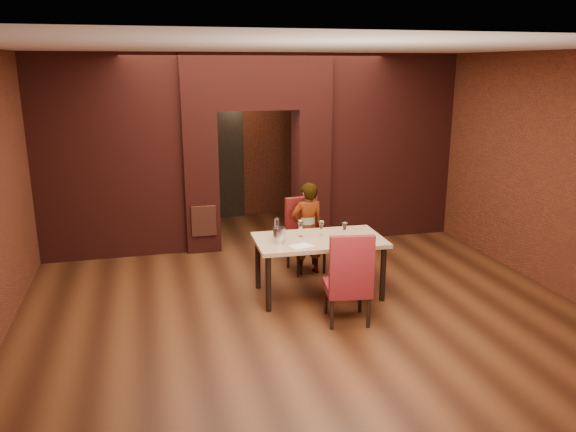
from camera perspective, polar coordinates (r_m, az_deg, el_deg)
The scene contains 25 objects.
floor at distance 7.96m, azimuth -0.16°, elevation -7.07°, with size 8.00×8.00×0.00m, color #4B2612.
ceiling at distance 7.38m, azimuth -0.18°, elevation 16.61°, with size 7.00×8.00×0.04m, color silver.
wall_back at distance 11.38m, azimuth -5.23°, elevation 7.94°, with size 7.00×0.04×3.20m, color maroon.
wall_front at distance 3.90m, azimuth 14.69°, elevation -6.52°, with size 7.00×0.04×3.20m, color maroon.
wall_left at distance 7.47m, azimuth -27.19°, elevation 2.57°, with size 0.04×8.00×3.20m, color maroon.
wall_right at distance 9.03m, azimuth 21.98°, elevation 5.04°, with size 0.04×8.00×3.20m, color maroon.
pillar_left at distance 9.37m, azimuth -8.88°, elevation 3.50°, with size 0.55×0.55×2.30m, color maroon.
pillar_right at distance 9.74m, azimuth 2.33°, elevation 4.10°, with size 0.55×0.55×2.30m, color maroon.
lintel at distance 9.33m, azimuth -3.32°, elevation 13.50°, with size 2.45×0.55×0.90m, color maroon.
wing_wall_left at distance 9.27m, azimuth -17.75°, elevation 5.66°, with size 2.27×0.35×3.20m, color maroon.
wing_wall_right at distance 10.16m, azimuth 10.06°, elevation 6.91°, with size 2.27×0.35×3.20m, color maroon.
vent_panel at distance 9.23m, azimuth -8.54°, elevation -0.51°, with size 0.40×0.03×0.50m, color #A4492F.
rear_door at distance 11.35m, azimuth -7.12°, elevation 5.05°, with size 0.90×0.08×2.10m, color black.
rear_door_frame at distance 11.31m, azimuth -7.09°, elevation 5.02°, with size 1.02×0.04×2.22m, color black.
dining_table at distance 7.55m, azimuth 3.13°, elevation -5.14°, with size 1.69×0.95×0.79m, color tan.
chair_far at distance 8.35m, azimuth 1.85°, elevation -2.03°, with size 0.50×0.50×1.09m, color maroon.
chair_near at distance 6.76m, azimuth 6.05°, elevation -6.11°, with size 0.52×0.52×1.14m, color maroon.
person_seated at distance 8.22m, azimuth 1.97°, elevation -1.28°, with size 0.50×0.33×1.38m, color white.
wine_glass_a at distance 7.46m, azimuth 1.28°, elevation -1.28°, with size 0.09×0.09×0.22m, color white, non-canonical shape.
wine_glass_b at distance 7.53m, azimuth 3.40°, elevation -1.25°, with size 0.08×0.08×0.20m, color white, non-canonical shape.
wine_glass_c at distance 7.52m, azimuth 5.77°, elevation -1.36°, with size 0.08×0.08×0.19m, color white, non-canonical shape.
tasting_sheet at distance 7.10m, azimuth 1.35°, elevation -3.06°, with size 0.27×0.20×0.00m, color silver.
wine_bucket at distance 7.22m, azimuth -0.91°, elevation -1.95°, with size 0.16×0.16×0.19m, color silver.
water_bottle at distance 7.40m, azimuth -1.14°, elevation -1.19°, with size 0.06×0.06×0.28m, color white.
potted_plant at distance 8.88m, azimuth 7.06°, elevation -3.36°, with size 0.38×0.33×0.42m, color #295E22.
Camera 1 is at (-1.83, -7.15, 3.00)m, focal length 35.00 mm.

